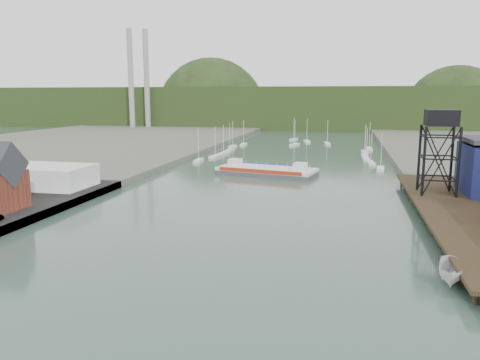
% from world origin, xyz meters
% --- Properties ---
extents(ground, '(600.00, 600.00, 0.00)m').
position_xyz_m(ground, '(0.00, 0.00, 0.00)').
color(ground, '#304A44').
rests_on(ground, ground).
extents(east_pier, '(14.00, 70.00, 2.45)m').
position_xyz_m(east_pier, '(37.00, 45.00, 1.90)').
color(east_pier, black).
rests_on(east_pier, ground).
extents(white_shed, '(18.00, 12.00, 4.50)m').
position_xyz_m(white_shed, '(-44.00, 50.00, 3.85)').
color(white_shed, silver).
rests_on(white_shed, west_quay).
extents(lift_tower, '(6.50, 6.50, 16.00)m').
position_xyz_m(lift_tower, '(35.00, 58.00, 15.65)').
color(lift_tower, black).
rests_on(lift_tower, east_pier).
extents(marina_sailboats, '(57.71, 92.65, 0.90)m').
position_xyz_m(marina_sailboats, '(0.08, 138.46, 0.35)').
color(marina_sailboats, silver).
rests_on(marina_sailboats, ground).
extents(smokestacks, '(11.20, 8.20, 60.00)m').
position_xyz_m(smokestacks, '(-106.00, 232.50, 30.00)').
color(smokestacks, gray).
rests_on(smokestacks, ground).
extents(distant_hills, '(500.00, 120.00, 80.00)m').
position_xyz_m(distant_hills, '(-3.98, 301.35, 10.38)').
color(distant_hills, black).
rests_on(distant_hills, ground).
extents(chain_ferry, '(27.37, 15.46, 3.71)m').
position_xyz_m(chain_ferry, '(-2.55, 85.00, 1.07)').
color(chain_ferry, '#444446').
rests_on(chain_ferry, ground).
extents(motorboat, '(3.59, 6.97, 2.57)m').
position_xyz_m(motorboat, '(29.63, 17.04, 1.28)').
color(motorboat, silver).
rests_on(motorboat, ground).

